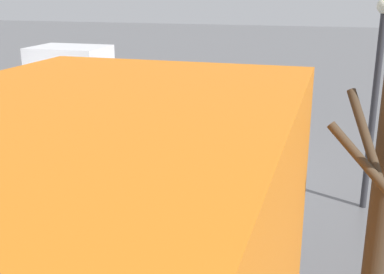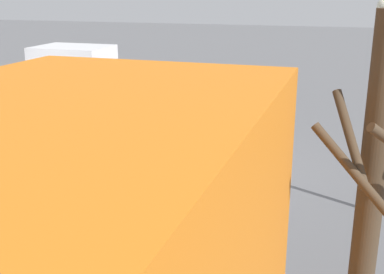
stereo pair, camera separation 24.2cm
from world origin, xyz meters
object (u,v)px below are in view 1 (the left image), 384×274
Objects in this scene: cargo_van_parked_right at (37,117)px; bare_tree_near at (384,212)px; shopping_cart_vendor at (206,153)px; street_lamp at (376,84)px; pedestrian_pink_side at (192,95)px; hand_dolly_boxes at (176,147)px; pedestrian_black_side at (147,104)px.

bare_tree_near is at bearing 143.61° from cargo_van_parked_right.
street_lamp is (-3.26, 0.65, 1.80)m from shopping_cart_vendor.
cargo_van_parked_right reaches higher than pedestrian_pink_side.
cargo_van_parked_right is 3.29m from hand_dolly_boxes.
street_lamp reaches higher than pedestrian_black_side.
hand_dolly_boxes is at bearing 175.03° from pedestrian_black_side.
pedestrian_pink_side is at bearing -61.19° from shopping_cart_vendor.
shopping_cart_vendor is at bearing -176.45° from hand_dolly_boxes.
cargo_van_parked_right is 4.07× the size of hand_dolly_boxes.
bare_tree_near is at bearing 124.43° from hand_dolly_boxes.
street_lamp is at bearing 155.18° from pedestrian_pink_side.
shopping_cart_vendor is 0.24× the size of bare_tree_near.
bare_tree_near is 1.11× the size of street_lamp.
shopping_cart_vendor is 0.49× the size of pedestrian_black_side.
shopping_cart_vendor is 0.49× the size of pedestrian_pink_side.
pedestrian_pink_side is 1.00× the size of pedestrian_black_side.
street_lamp is at bearing 171.17° from hand_dolly_boxes.
cargo_van_parked_right reaches higher than hand_dolly_boxes.
cargo_van_parked_right is 1.25× the size of bare_tree_near.
hand_dolly_boxes is at bearing -175.46° from cargo_van_parked_right.
bare_tree_near is (-3.66, 5.34, 1.39)m from hand_dolly_boxes.
street_lamp reaches higher than pedestrian_pink_side.
pedestrian_pink_side is at bearing -61.01° from bare_tree_near.
pedestrian_pink_side is at bearing -122.38° from pedestrian_black_side.
pedestrian_pink_side is 4.35m from street_lamp.
shopping_cart_vendor is 3.78m from street_lamp.
bare_tree_near is 4.75m from street_lamp.
street_lamp is (-4.60, 0.67, 0.79)m from pedestrian_black_side.
pedestrian_pink_side reaches higher than shopping_cart_vendor.
pedestrian_black_side is (-2.57, -0.32, 0.41)m from cargo_van_parked_right.
bare_tree_near reaches higher than street_lamp.
hand_dolly_boxes is 6.62m from bare_tree_near.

